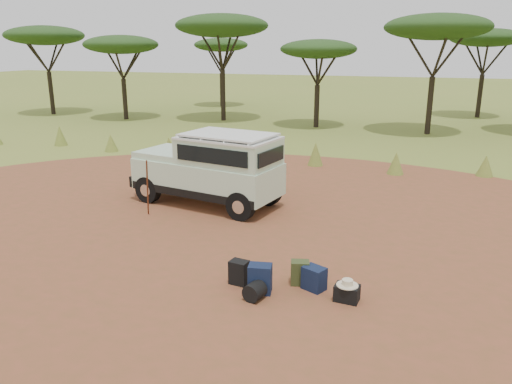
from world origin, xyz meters
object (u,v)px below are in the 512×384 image
(backpack_navy, at_px, (260,279))
(backpack_olive, at_px, (300,273))
(hard_case, at_px, (347,293))
(safari_vehicle, at_px, (211,170))
(backpack_black, at_px, (239,272))
(walking_staff, at_px, (148,188))
(duffel_navy, at_px, (314,278))

(backpack_navy, bearing_deg, backpack_olive, 32.49)
(hard_case, bearing_deg, backpack_navy, -167.57)
(backpack_navy, bearing_deg, safari_vehicle, 112.76)
(backpack_black, distance_m, backpack_olive, 1.16)
(walking_staff, height_order, backpack_black, walking_staff)
(hard_case, bearing_deg, backpack_black, -175.02)
(duffel_navy, bearing_deg, backpack_navy, -129.74)
(walking_staff, distance_m, hard_case, 6.45)
(backpack_black, height_order, backpack_navy, backpack_navy)
(backpack_olive, bearing_deg, hard_case, -36.46)
(duffel_navy, bearing_deg, hard_case, 4.30)
(walking_staff, relative_size, backpack_olive, 3.56)
(backpack_black, distance_m, hard_case, 2.07)
(safari_vehicle, bearing_deg, backpack_navy, -46.12)
(backpack_black, distance_m, backpack_navy, 0.54)
(walking_staff, bearing_deg, duffel_navy, -63.24)
(walking_staff, xyz_separation_m, hard_case, (5.73, -2.89, -0.66))
(backpack_black, bearing_deg, safari_vehicle, 128.47)
(backpack_navy, relative_size, duffel_navy, 1.23)
(backpack_navy, height_order, hard_case, backpack_navy)
(backpack_olive, bearing_deg, duffel_navy, -37.83)
(safari_vehicle, xyz_separation_m, hard_case, (4.59, -4.47, -0.87))
(backpack_olive, bearing_deg, backpack_black, -177.51)
(safari_vehicle, height_order, walking_staff, safari_vehicle)
(backpack_navy, bearing_deg, walking_staff, 133.27)
(hard_case, bearing_deg, walking_staff, 158.50)
(backpack_black, xyz_separation_m, backpack_navy, (0.49, -0.21, 0.04))
(walking_staff, xyz_separation_m, backpack_black, (3.66, -2.88, -0.57))
(backpack_navy, distance_m, duffel_navy, 1.02)
(safari_vehicle, bearing_deg, duffel_navy, -36.02)
(duffel_navy, bearing_deg, walking_staff, 177.14)
(backpack_olive, distance_m, duffel_navy, 0.33)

